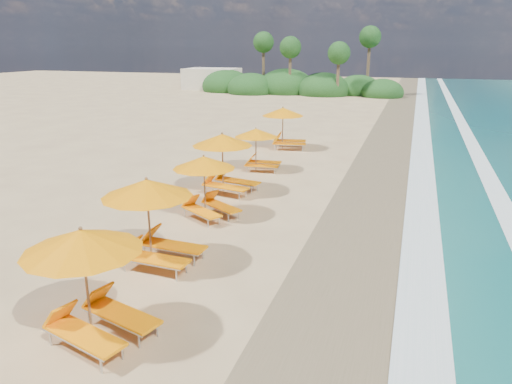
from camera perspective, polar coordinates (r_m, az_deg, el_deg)
ground at (r=17.00m, az=0.00°, el=-3.87°), size 160.00×160.00×0.00m
wet_sand at (r=16.30m, az=13.55°, el=-5.30°), size 4.00×160.00×0.01m
surf_foam at (r=16.36m, az=23.05°, el=-6.07°), size 4.00×160.00×0.01m
station_1 at (r=10.78m, az=-18.68°, el=-9.52°), size 3.15×3.06×2.51m
station_2 at (r=13.87m, az=-11.77°, el=-2.83°), size 2.85×2.66×2.56m
station_3 at (r=17.50m, az=-5.72°, el=1.07°), size 3.08×3.08×2.28m
station_4 at (r=20.37m, az=-3.46°, el=3.84°), size 3.07×2.94×2.55m
station_5 at (r=24.06m, az=0.38°, el=5.36°), size 2.47×2.32×2.14m
station_6 at (r=29.22m, az=3.53°, el=7.82°), size 3.05×2.92×2.51m
treeline at (r=62.62m, az=4.37°, el=12.32°), size 25.80×8.80×9.74m
beach_building at (r=68.77m, az=-5.17°, el=13.06°), size 7.00×5.00×2.80m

